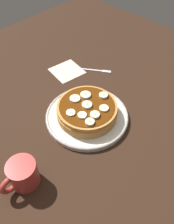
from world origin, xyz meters
The scene contains 15 objects.
ground_plane centered at (0.00, 0.00, -1.50)cm, with size 140.00×140.00×3.00cm, color black.
plate centered at (0.00, 0.00, 0.89)cm, with size 26.19×26.19×1.66cm.
pancake_stack centered at (0.35, -0.06, 3.50)cm, with size 18.91×19.40×4.28cm.
banana_slice_0 centered at (-0.46, -0.48, 5.93)cm, with size 3.16×3.16×0.92cm.
banana_slice_1 centered at (-2.80, -3.33, 5.92)cm, with size 3.30×3.30×0.89cm.
banana_slice_2 centered at (3.89, 1.80, 5.83)cm, with size 2.71×2.71×0.71cm.
banana_slice_3 centered at (5.54, -1.26, 5.83)cm, with size 2.74×2.74×0.72cm.
banana_slice_4 centered at (0.58, -4.61, 5.84)cm, with size 3.31×3.31×0.75cm.
banana_slice_5 centered at (-6.48, 0.87, 5.96)cm, with size 2.76×2.76×0.98cm.
banana_slice_6 centered at (-2.56, 4.56, 5.84)cm, with size 2.83×2.83×0.75cm.
banana_slice_7 centered at (4.29, 5.25, 5.95)cm, with size 2.71×2.71×0.96cm.
banana_slice_8 centered at (1.36, 4.46, 5.98)cm, with size 2.82×2.82×1.02cm.
coffee_mug centered at (26.61, 3.63, 3.91)cm, with size 10.26×7.30×7.60cm.
napkin centered at (-11.88, -22.36, 0.15)cm, with size 11.00×11.00×0.30cm, color beige.
fork centered at (-20.12, -14.20, 0.25)cm, with size 8.13×11.29×0.50cm.
Camera 1 is at (34.66, 33.43, 55.94)cm, focal length 36.98 mm.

